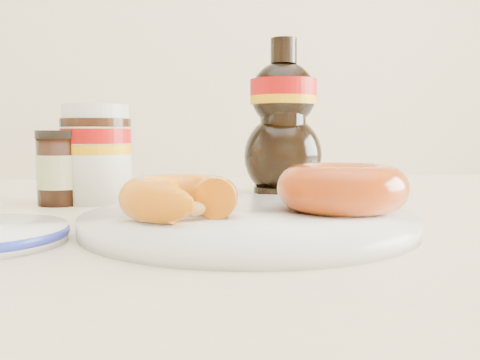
{
  "coord_description": "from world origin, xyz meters",
  "views": [
    {
      "loc": [
        -0.07,
        -0.37,
        0.83
      ],
      "look_at": [
        -0.01,
        0.1,
        0.79
      ],
      "focal_mm": 40.0,
      "sensor_mm": 36.0,
      "label": 1
    }
  ],
  "objects": [
    {
      "name": "dining_table",
      "position": [
        0.0,
        0.1,
        0.67
      ],
      "size": [
        1.4,
        0.9,
        0.75
      ],
      "color": "beige",
      "rests_on": "ground"
    },
    {
      "name": "plate",
      "position": [
        -0.01,
        0.05,
        0.76
      ],
      "size": [
        0.26,
        0.26,
        0.01
      ],
      "color": "white",
      "rests_on": "dining_table"
    },
    {
      "name": "donut_bitten",
      "position": [
        -0.06,
        0.03,
        0.78
      ],
      "size": [
        0.11,
        0.11,
        0.03
      ],
      "primitive_type": "torus",
      "rotation": [
        0.0,
        0.0,
        -0.34
      ],
      "color": "#C9640B",
      "rests_on": "plate"
    },
    {
      "name": "donut_whole",
      "position": [
        0.07,
        0.05,
        0.78
      ],
      "size": [
        0.14,
        0.14,
        0.04
      ],
      "primitive_type": "torus",
      "rotation": [
        0.0,
        0.0,
        0.38
      ],
      "color": "#973409",
      "rests_on": "plate"
    },
    {
      "name": "nutella_jar",
      "position": [
        -0.15,
        0.23,
        0.81
      ],
      "size": [
        0.08,
        0.08,
        0.11
      ],
      "rotation": [
        0.0,
        0.0,
        -0.1
      ],
      "color": "white",
      "rests_on": "dining_table"
    },
    {
      "name": "syrup_bottle",
      "position": [
        0.07,
        0.3,
        0.85
      ],
      "size": [
        0.13,
        0.12,
        0.19
      ],
      "primitive_type": null,
      "rotation": [
        0.0,
        0.0,
        0.41
      ],
      "color": "black",
      "rests_on": "dining_table"
    },
    {
      "name": "dark_jar",
      "position": [
        -0.19,
        0.22,
        0.79
      ],
      "size": [
        0.05,
        0.05,
        0.08
      ],
      "rotation": [
        0.0,
        0.0,
        0.28
      ],
      "color": "black",
      "rests_on": "dining_table"
    }
  ]
}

